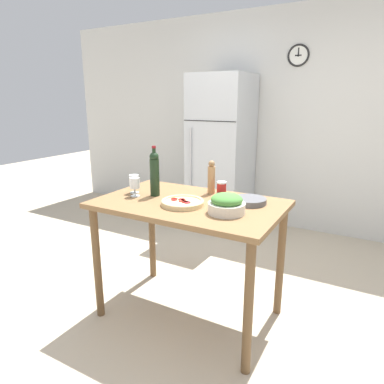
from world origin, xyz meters
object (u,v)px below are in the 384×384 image
(refrigerator, at_px, (221,153))
(homemade_pizza, at_px, (183,202))
(pepper_mill, at_px, (211,178))
(salad_bowl, at_px, (227,204))
(cast_iron_skillet, at_px, (249,200))
(wine_glass_near, at_px, (135,184))
(wine_glass_far, at_px, (134,181))
(wine_bottle, at_px, (155,173))
(salt_canister, at_px, (221,189))

(refrigerator, height_order, homemade_pizza, refrigerator)
(pepper_mill, height_order, homemade_pizza, pepper_mill)
(salad_bowl, xyz_separation_m, cast_iron_skillet, (0.05, 0.27, -0.04))
(wine_glass_near, distance_m, wine_glass_far, 0.10)
(wine_glass_far, height_order, salad_bowl, wine_glass_far)
(pepper_mill, bearing_deg, wine_glass_near, -142.51)
(cast_iron_skillet, bearing_deg, homemade_pizza, -145.83)
(refrigerator, height_order, wine_bottle, refrigerator)
(salad_bowl, bearing_deg, wine_glass_near, 177.70)
(refrigerator, relative_size, homemade_pizza, 6.47)
(cast_iron_skillet, bearing_deg, pepper_mill, 162.35)
(homemade_pizza, bearing_deg, pepper_mill, 84.70)
(salad_bowl, distance_m, homemade_pizza, 0.32)
(wine_glass_near, bearing_deg, homemade_pizza, -2.48)
(wine_bottle, height_order, wine_glass_far, wine_bottle)
(salt_canister, bearing_deg, salad_bowl, -60.91)
(wine_glass_far, relative_size, salt_canister, 1.26)
(homemade_pizza, bearing_deg, wine_glass_far, 169.05)
(homemade_pizza, bearing_deg, salad_bowl, -2.06)
(refrigerator, distance_m, wine_glass_near, 1.93)
(wine_glass_far, height_order, salt_canister, wine_glass_far)
(salad_bowl, xyz_separation_m, homemade_pizza, (-0.32, 0.01, -0.04))
(wine_glass_near, bearing_deg, cast_iron_skillet, 16.64)
(wine_glass_far, bearing_deg, refrigerator, 93.71)
(refrigerator, height_order, pepper_mill, refrigerator)
(salad_bowl, bearing_deg, pepper_mill, 127.62)
(pepper_mill, distance_m, salad_bowl, 0.48)
(wine_bottle, relative_size, wine_glass_far, 2.63)
(wine_glass_near, xyz_separation_m, cast_iron_skillet, (0.79, 0.24, -0.07))
(homemade_pizza, height_order, salt_canister, salt_canister)
(wine_glass_far, relative_size, homemade_pizza, 0.48)
(wine_bottle, bearing_deg, cast_iron_skillet, 12.41)
(salad_bowl, bearing_deg, wine_glass_far, 172.58)
(wine_bottle, distance_m, pepper_mill, 0.42)
(wine_bottle, xyz_separation_m, wine_glass_far, (-0.18, -0.01, -0.08))
(homemade_pizza, bearing_deg, wine_glass_near, 177.52)
(salt_canister, bearing_deg, refrigerator, 114.45)
(pepper_mill, bearing_deg, salt_canister, -21.32)
(wine_bottle, height_order, salad_bowl, wine_bottle)
(wine_glass_far, relative_size, pepper_mill, 0.56)
(wine_bottle, xyz_separation_m, cast_iron_skillet, (0.67, 0.15, -0.15))
(wine_glass_far, bearing_deg, homemade_pizza, -10.95)
(homemade_pizza, bearing_deg, refrigerator, 107.17)
(refrigerator, relative_size, wine_glass_far, 13.37)
(wine_bottle, relative_size, salad_bowl, 1.57)
(wine_bottle, xyz_separation_m, wine_glass_near, (-0.12, -0.09, -0.08))
(pepper_mill, xyz_separation_m, salad_bowl, (0.29, -0.37, -0.06))
(wine_glass_far, height_order, homemade_pizza, wine_glass_far)
(wine_glass_near, xyz_separation_m, wine_glass_far, (-0.06, 0.07, 0.00))
(salt_canister, bearing_deg, wine_bottle, -153.56)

